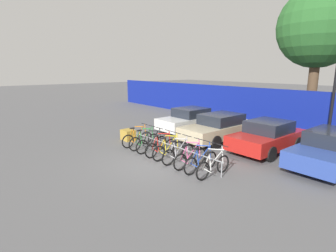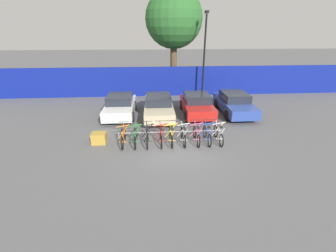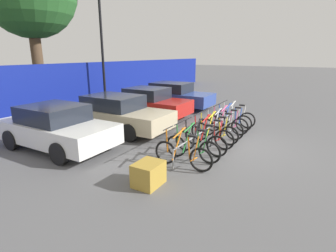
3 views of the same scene
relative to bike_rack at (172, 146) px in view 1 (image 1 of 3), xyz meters
The scene contains 18 objects.
ground_plane 0.85m from the bike_rack, 83.38° to the right, with size 120.00×120.00×0.00m, color #59595B.
hoarding_wall 8.86m from the bike_rack, 89.49° to the left, with size 36.00×0.16×2.46m, color navy.
bike_rack is the anchor object (origin of this frame).
bicycle_orange 2.40m from the bike_rack, behind, with size 0.68×1.71×1.05m.
bicycle_green 1.80m from the bike_rack, behind, with size 0.68×1.71×1.05m.
bicycle_black 1.22m from the bike_rack, behind, with size 0.68×1.71×1.05m.
bicycle_red 0.56m from the bike_rack, 164.32° to the right, with size 0.68×1.71×1.05m.
bicycle_yellow 0.20m from the bike_rack, 99.43° to the right, with size 0.68×1.71×1.05m.
bicycle_silver 0.62m from the bike_rack, 14.19° to the right, with size 0.68×1.71×1.05m.
bicycle_pink 1.28m from the bike_rack, ahead, with size 0.68×1.71×1.05m.
bicycle_blue 1.82m from the bike_rack, ahead, with size 0.68×1.71×1.05m.
bicycle_white 2.40m from the bike_rack, ahead, with size 0.68×1.71×1.05m.
car_white 5.06m from the bike_rack, 126.97° to the left, with size 1.91×3.96×1.40m.
car_beige 3.80m from the bike_rack, 98.04° to the left, with size 1.91×4.50×1.40m.
car_red 4.44m from the bike_rack, 62.77° to the left, with size 1.91×3.93×1.40m.
car_blue 6.16m from the bike_rack, 41.25° to the left, with size 1.91×4.44×1.40m.
cargo_crate 3.65m from the bike_rack, behind, with size 0.70×0.56×0.55m, color #B28C33.
tree_behind_hoarding 12.05m from the bike_rack, 84.27° to the left, with size 4.84×4.84×8.55m.
Camera 1 is at (7.88, -6.15, 3.66)m, focal length 28.00 mm.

